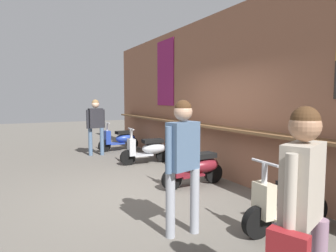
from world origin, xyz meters
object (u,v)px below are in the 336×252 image
scooter_blue (121,139)px  scooter_silver (149,149)px  scooter_maroon (197,167)px  scooter_cream (292,201)px  shopper_with_handbag (301,197)px  shopper_browsing (183,152)px  shopper_passing (96,121)px

scooter_blue → scooter_silver: (2.29, -0.00, 0.00)m
scooter_maroon → scooter_cream: bearing=88.2°
scooter_blue → scooter_cream: (6.93, -0.00, 0.00)m
scooter_maroon → scooter_cream: (2.29, -0.00, 0.00)m
scooter_silver → shopper_with_handbag: (5.85, -1.40, 0.64)m
scooter_cream → shopper_browsing: 1.61m
scooter_maroon → shopper_browsing: size_ratio=0.81×
shopper_with_handbag → shopper_browsing: (-1.76, 0.04, 0.04)m
scooter_silver → scooter_cream: 4.64m
scooter_blue → shopper_passing: 1.27m
scooter_cream → shopper_passing: bearing=-77.5°
scooter_silver → shopper_browsing: (4.09, -1.35, 0.68)m
scooter_cream → scooter_blue: bearing=-86.0°
scooter_blue → scooter_maroon: (4.64, 0.00, 0.00)m
scooter_blue → scooter_cream: 6.93m
shopper_with_handbag → scooter_blue: bearing=149.3°
scooter_maroon → shopper_passing: (-4.15, -0.96, 0.67)m
scooter_maroon → shopper_browsing: bearing=50.4°
scooter_blue → scooter_maroon: size_ratio=1.00×
scooter_silver → scooter_maroon: same height
scooter_cream → shopper_with_handbag: bearing=45.0°
scooter_cream → shopper_passing: shopper_passing is taller
shopper_with_handbag → scooter_cream: bearing=110.0°
scooter_cream → shopper_browsing: size_ratio=0.81×
scooter_blue → scooter_maroon: bearing=86.0°
scooter_maroon → shopper_with_handbag: bearing=66.5°
scooter_cream → shopper_browsing: bearing=-18.0°
scooter_blue → shopper_passing: shopper_passing is taller
scooter_maroon → shopper_passing: size_ratio=0.82×
shopper_browsing → shopper_passing: bearing=159.8°
scooter_cream → shopper_with_handbag: (1.21, -1.40, 0.64)m
scooter_silver → shopper_passing: shopper_passing is taller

